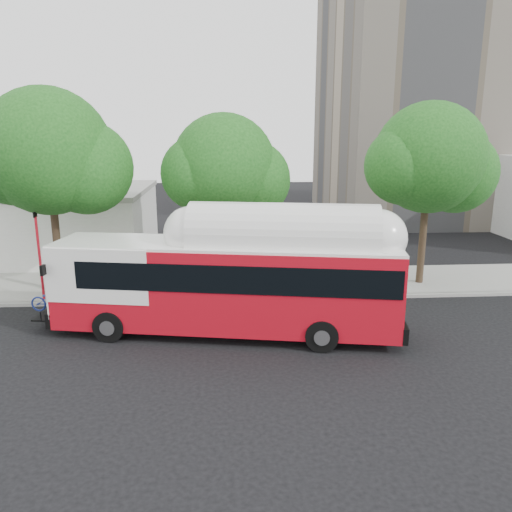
{
  "coord_description": "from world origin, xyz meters",
  "views": [
    {
      "loc": [
        -1.11,
        -18.27,
        7.73
      ],
      "look_at": [
        0.34,
        3.0,
        2.38
      ],
      "focal_mm": 35.0,
      "sensor_mm": 36.0,
      "label": 1
    }
  ],
  "objects": [
    {
      "name": "street_tree_mid",
      "position": [
        -0.59,
        6.06,
        5.91
      ],
      "size": [
        5.75,
        5.0,
        8.62
      ],
      "color": "#2D2116",
      "rests_on": "ground"
    },
    {
      "name": "apartment_tower",
      "position": [
        18.0,
        28.0,
        17.62
      ],
      "size": [
        18.0,
        18.0,
        37.0
      ],
      "color": "gray",
      "rests_on": "ground"
    },
    {
      "name": "street_tree_right",
      "position": [
        9.44,
        5.86,
        6.26
      ],
      "size": [
        6.21,
        5.4,
        9.18
      ],
      "color": "#2D2116",
      "rests_on": "ground"
    },
    {
      "name": "street_tree_left",
      "position": [
        -8.53,
        5.56,
        6.6
      ],
      "size": [
        6.67,
        5.8,
        9.74
      ],
      "color": "#2D2116",
      "rests_on": "ground"
    },
    {
      "name": "ground",
      "position": [
        0.0,
        0.0,
        0.0
      ],
      "size": [
        120.0,
        120.0,
        0.0
      ],
      "primitive_type": "plane",
      "color": "black",
      "rests_on": "ground"
    },
    {
      "name": "red_curb_segment",
      "position": [
        -3.0,
        3.9,
        0.08
      ],
      "size": [
        10.0,
        0.32,
        0.16
      ],
      "primitive_type": "cube",
      "color": "maroon",
      "rests_on": "ground"
    },
    {
      "name": "curb_strip",
      "position": [
        0.0,
        3.9,
        0.07
      ],
      "size": [
        60.0,
        0.3,
        0.15
      ],
      "primitive_type": "cube",
      "color": "gray",
      "rests_on": "ground"
    },
    {
      "name": "sidewalk",
      "position": [
        0.0,
        6.5,
        0.07
      ],
      "size": [
        60.0,
        5.0,
        0.15
      ],
      "primitive_type": "cube",
      "color": "gray",
      "rests_on": "ground"
    },
    {
      "name": "low_commercial_bldg",
      "position": [
        -14.0,
        14.0,
        2.15
      ],
      "size": [
        16.2,
        10.2,
        4.25
      ],
      "color": "silver",
      "rests_on": "ground"
    },
    {
      "name": "transit_bus",
      "position": [
        -0.93,
        0.11,
        1.95
      ],
      "size": [
        14.3,
        5.15,
        4.17
      ],
      "rotation": [
        0.0,
        0.0,
        -0.18
      ],
      "color": "#B50C1A",
      "rests_on": "ground"
    },
    {
      "name": "signal_pole",
      "position": [
        -9.47,
        4.38,
        2.18
      ],
      "size": [
        0.12,
        0.4,
        4.24
      ],
      "color": "red",
      "rests_on": "ground"
    }
  ]
}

